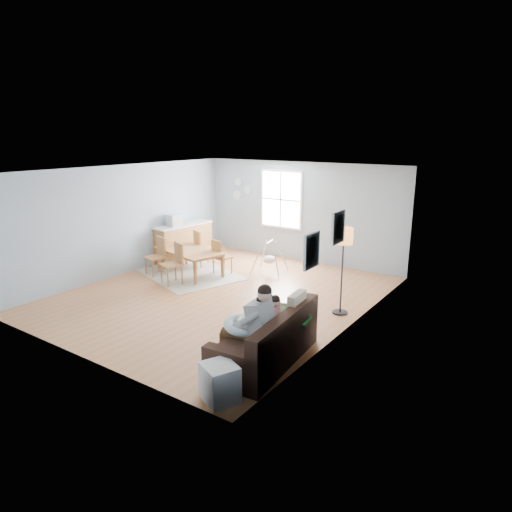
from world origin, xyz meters
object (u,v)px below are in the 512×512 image
Objects in this scene: sofa at (268,344)px; chair_se at (175,261)px; floor_lamp at (343,243)px; toddler at (270,314)px; storage_cube at (220,382)px; chair_ne at (220,255)px; counter at (184,242)px; father at (251,323)px; dining_table at (189,262)px; monitor at (174,220)px; chair_sw at (158,254)px; baby_swing at (269,259)px; chair_nw at (201,246)px.

chair_se is (-3.88, 1.95, 0.26)m from sofa.
floor_lamp is (0.09, 2.45, 1.12)m from sofa.
sofa is 0.46m from toddler.
chair_ne is at bearing 128.89° from storage_cube.
toddler is 0.83× the size of chair_se.
floor_lamp is 5.51m from counter.
toddler is at bearing 117.19° from sofa.
storage_cube is at bearing -87.75° from sofa.
sofa is 1.25m from storage_cube.
storage_cube is (0.15, -1.44, -0.45)m from toddler.
father is 0.76× the size of dining_table.
monitor reaches higher than counter.
father is at bearing -108.49° from sofa.
chair_se is 1.10× the size of chair_ne.
chair_sw is 0.97× the size of chair_se.
monitor is (-0.48, 1.09, 0.62)m from chair_sw.
father is 4.81m from chair_ne.
chair_se is at bearing -58.93° from dining_table.
chair_sw reaches higher than sofa.
father is 1.40× the size of baby_swing.
father is at bearing -35.36° from monitor.
chair_sw is at bearing 151.22° from father.
chair_sw reaches higher than dining_table.
chair_nw is 1.07m from monitor.
chair_ne is (1.27, 0.88, -0.04)m from chair_sw.
monitor is at bearing 113.95° from chair_sw.
sofa is 6.25m from monitor.
chair_ne is (-3.47, 3.12, 0.20)m from sofa.
toddler is at bearing -23.84° from chair_sw.
toddler reaches higher than counter.
chair_ne is at bearing 169.41° from floor_lamp.
floor_lamp is 0.94× the size of counter.
sofa is at bearing -35.11° from counter.
floor_lamp is at bearing -12.88° from counter.
chair_sw is at bearing -108.60° from chair_nw.
baby_swing is (2.69, 0.61, -0.79)m from monitor.
chair_sw is (-4.74, 2.24, 0.24)m from sofa.
counter is 4.64× the size of monitor.
sofa is 5.25m from chair_sw.
chair_ne is 0.49× the size of counter.
floor_lamp is 2.89× the size of storage_cube.
baby_swing is (-2.43, 4.24, -0.36)m from father.
dining_table is 1.83× the size of chair_se.
father is 2.85m from floor_lamp.
father is 1.53× the size of chair_ne.
dining_table is at bearing 148.20° from toddler.
chair_se is 0.54× the size of counter.
toddler is 0.91× the size of chair_ne.
sofa is 2.23× the size of chair_nw.
counter reaches higher than chair_ne.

